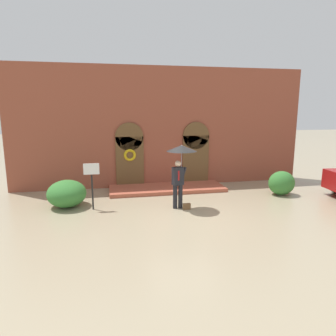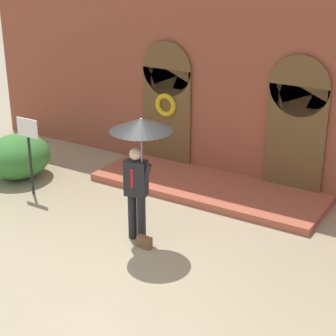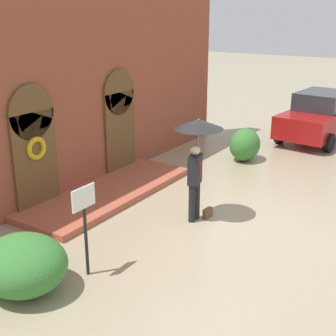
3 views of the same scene
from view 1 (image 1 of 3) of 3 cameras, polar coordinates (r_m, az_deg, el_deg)
ground_plane at (r=10.92m, az=2.93°, el=-8.30°), size 80.00×80.00×0.00m
building_facade at (r=14.40m, az=-1.07°, el=7.28°), size 14.00×2.30×5.60m
person_with_umbrella at (r=10.86m, az=2.42°, el=2.01°), size 1.10×1.10×2.36m
handbag at (r=11.14m, az=3.59°, el=-7.31°), size 0.28×0.13×0.22m
sign_post at (r=11.18m, az=-14.31°, el=-1.98°), size 0.56×0.06×1.72m
shrub_left at (r=11.96m, az=-18.73°, el=-4.63°), size 1.45×1.57×1.01m
shrub_right at (r=13.78m, az=20.81°, el=-2.70°), size 1.13×0.94×1.04m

